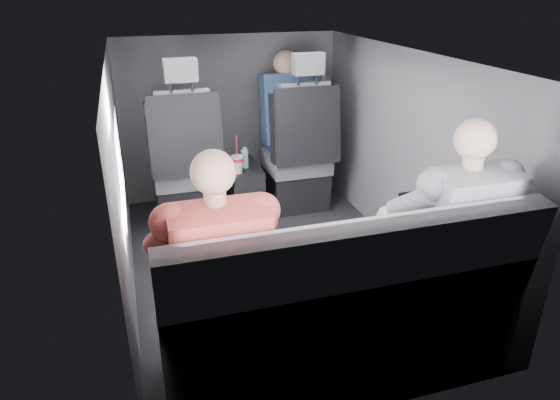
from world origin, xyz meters
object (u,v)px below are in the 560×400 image
object	(u,v)px
rear_bench	(341,322)
water_bottle	(245,158)
center_console	(244,188)
soda_cup	(237,163)
front_seat_right	(298,161)
passenger_front_right	(286,111)
front_seat_left	(186,173)
laptop_white	(220,245)
passenger_rear_right	(445,234)
passenger_rear_left	(215,273)
laptop_black	(419,219)

from	to	relation	value
rear_bench	water_bottle	distance (m)	1.89
center_console	rear_bench	distance (m)	1.94
soda_cup	water_bottle	distance (m)	0.13
center_console	water_bottle	world-z (taller)	water_bottle
front_seat_right	passenger_front_right	bearing A→B (deg)	96.45
rear_bench	passenger_front_right	xyz separation A→B (m)	(0.42, 2.16, 0.44)
front_seat_left	laptop_white	distance (m)	1.63
front_seat_right	passenger_front_right	size ratio (longest dim) A/B	1.57
water_bottle	passenger_rear_right	distance (m)	1.88
front_seat_left	soda_cup	world-z (taller)	front_seat_left
passenger_rear_right	front_seat_left	bearing A→B (deg)	119.26
center_console	front_seat_left	bearing A→B (deg)	-174.93
passenger_rear_left	passenger_front_right	size ratio (longest dim) A/B	1.47
soda_cup	water_bottle	world-z (taller)	soda_cup
front_seat_right	laptop_white	world-z (taller)	front_seat_right
front_seat_left	front_seat_right	size ratio (longest dim) A/B	1.00
soda_cup	laptop_black	world-z (taller)	laptop_black
laptop_black	passenger_rear_left	distance (m)	1.08
front_seat_left	front_seat_right	bearing A→B (deg)	0.00
passenger_front_right	laptop_black	bearing A→B (deg)	-86.86
center_console	passenger_rear_left	distance (m)	1.97
center_console	passenger_front_right	bearing A→B (deg)	27.39
front_seat_right	soda_cup	world-z (taller)	front_seat_right
passenger_rear_left	passenger_front_right	xyz separation A→B (m)	(0.96, 2.06, 0.14)
front_seat_left	center_console	bearing A→B (deg)	5.07
soda_cup	passenger_front_right	size ratio (longest dim) A/B	0.36
laptop_black	passenger_front_right	world-z (taller)	passenger_front_right
front_seat_left	soda_cup	distance (m)	0.40
water_bottle	front_seat_right	bearing A→B (deg)	1.99
soda_cup	passenger_rear_left	world-z (taller)	passenger_rear_left
laptop_black	front_seat_right	bearing A→B (deg)	92.61
front_seat_left	passenger_front_right	distance (m)	0.97
front_seat_left	rear_bench	distance (m)	1.96
rear_bench	center_console	bearing A→B (deg)	90.00
center_console	passenger_front_right	distance (m)	0.73
water_bottle	passenger_front_right	world-z (taller)	passenger_front_right
front_seat_left	rear_bench	size ratio (longest dim) A/B	0.79
center_console	water_bottle	size ratio (longest dim) A/B	2.99
front_seat_right	passenger_rear_left	distance (m)	2.07
soda_cup	passenger_front_right	world-z (taller)	passenger_front_right
passenger_rear_left	soda_cup	bearing A→B (deg)	74.62
front_seat_right	rear_bench	bearing A→B (deg)	-103.31
rear_bench	passenger_rear_left	xyz separation A→B (m)	(-0.54, 0.10, 0.30)
rear_bench	laptop_black	distance (m)	0.67
front_seat_right	passenger_rear_right	distance (m)	1.82
passenger_rear_left	rear_bench	bearing A→B (deg)	-10.02
front_seat_right	passenger_rear_left	size ratio (longest dim) A/B	1.07
passenger_rear_left	front_seat_left	bearing A→B (deg)	87.06
front_seat_right	passenger_rear_right	bearing A→B (deg)	-86.45
passenger_front_right	passenger_rear_right	bearing A→B (deg)	-86.09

